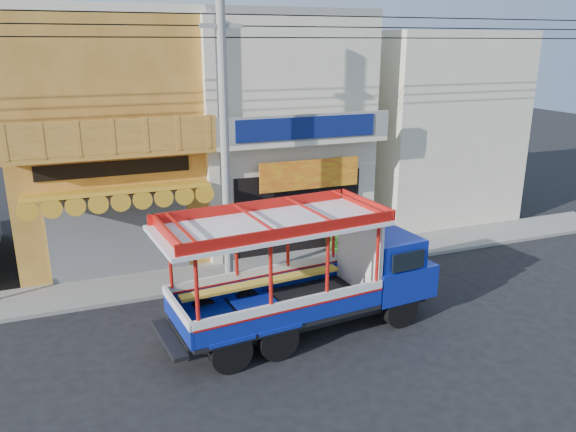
# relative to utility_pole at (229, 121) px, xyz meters

# --- Properties ---
(ground) EXTENTS (90.00, 90.00, 0.00)m
(ground) POSITION_rel_utility_pole_xyz_m (0.85, -3.30, -5.03)
(ground) COLOR black
(ground) RESTS_ON ground
(sidewalk) EXTENTS (30.00, 2.00, 0.12)m
(sidewalk) POSITION_rel_utility_pole_xyz_m (0.85, 0.70, -4.97)
(sidewalk) COLOR slate
(sidewalk) RESTS_ON ground
(shophouse_left) EXTENTS (6.00, 7.50, 8.24)m
(shophouse_left) POSITION_rel_utility_pole_xyz_m (-3.15, 4.66, -0.92)
(shophouse_left) COLOR #A36A24
(shophouse_left) RESTS_ON ground
(shophouse_right) EXTENTS (6.00, 6.75, 8.24)m
(shophouse_right) POSITION_rel_utility_pole_xyz_m (2.85, 4.66, -0.93)
(shophouse_right) COLOR beige
(shophouse_right) RESTS_ON ground
(party_pilaster) EXTENTS (0.35, 0.30, 8.00)m
(party_pilaster) POSITION_rel_utility_pole_xyz_m (-0.15, 1.55, -1.03)
(party_pilaster) COLOR beige
(party_pilaster) RESTS_ON ground
(filler_building_right) EXTENTS (6.00, 6.00, 7.60)m
(filler_building_right) POSITION_rel_utility_pole_xyz_m (9.85, 4.70, -1.23)
(filler_building_right) COLOR beige
(filler_building_right) RESTS_ON ground
(utility_pole) EXTENTS (28.00, 0.26, 9.00)m
(utility_pole) POSITION_rel_utility_pole_xyz_m (0.00, 0.00, 0.00)
(utility_pole) COLOR gray
(utility_pole) RESTS_ON ground
(songthaew_truck) EXTENTS (7.31, 2.98, 3.32)m
(songthaew_truck) POSITION_rel_utility_pole_xyz_m (1.32, -3.53, -3.43)
(songthaew_truck) COLOR black
(songthaew_truck) RESTS_ON ground
(potted_plant_a) EXTENTS (1.07, 1.05, 0.91)m
(potted_plant_a) POSITION_rel_utility_pole_xyz_m (4.26, 1.37, -4.46)
(potted_plant_a) COLOR #235D1A
(potted_plant_a) RESTS_ON sidewalk
(potted_plant_b) EXTENTS (0.68, 0.68, 0.97)m
(potted_plant_b) POSITION_rel_utility_pole_xyz_m (3.81, 0.47, -4.43)
(potted_plant_b) COLOR #235D1A
(potted_plant_b) RESTS_ON sidewalk
(potted_plant_c) EXTENTS (0.58, 0.58, 0.98)m
(potted_plant_c) POSITION_rel_utility_pole_xyz_m (4.00, 1.28, -4.42)
(potted_plant_c) COLOR #235D1A
(potted_plant_c) RESTS_ON sidewalk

